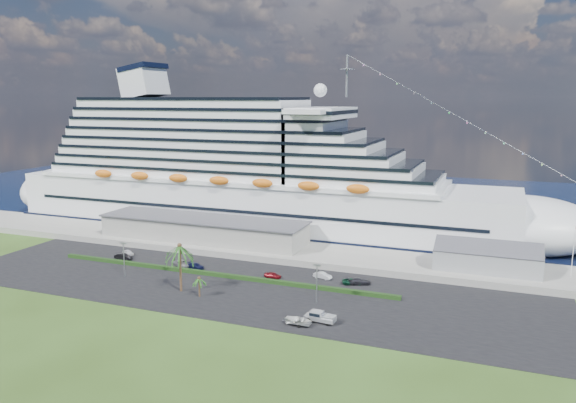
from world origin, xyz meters
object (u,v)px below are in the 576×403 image
at_px(cruise_ship, 249,178).
at_px(boat_trailer, 298,320).
at_px(parked_car_3, 195,266).
at_px(pickup_truck, 320,316).

xyz_separation_m(cruise_ship, boat_trailer, (42.13, -68.42, -15.46)).
distance_m(cruise_ship, parked_car_3, 47.60).
bearing_deg(cruise_ship, pickup_truck, -55.28).
height_order(cruise_ship, boat_trailer, cruise_ship).
relative_size(cruise_ship, pickup_truck, 31.52).
bearing_deg(pickup_truck, parked_car_3, 152.00).
bearing_deg(boat_trailer, cruise_ship, 121.62).
height_order(parked_car_3, boat_trailer, boat_trailer).
distance_m(cruise_ship, boat_trailer, 81.82).
xyz_separation_m(parked_car_3, boat_trailer, (36.16, -23.95, 0.42)).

